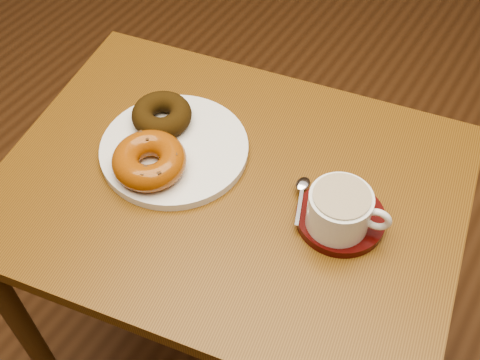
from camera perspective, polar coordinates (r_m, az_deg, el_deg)
The scene contains 8 objects.
ground at distance 1.73m, azimuth 12.50°, elevation -10.96°, with size 6.00×6.00×0.00m, color #54321A.
cafe_table at distance 1.09m, azimuth -0.89°, elevation -4.02°, with size 0.86×0.71×0.72m.
donut_plate at distance 1.05m, azimuth -6.24°, elevation 2.95°, with size 0.26×0.26×0.02m, color white.
donut_cinnamon at distance 1.07m, azimuth -7.43°, elevation 6.16°, with size 0.11×0.11×0.04m, color #311F09.
donut_caramel at distance 0.99m, azimuth -8.60°, elevation 1.85°, with size 0.15×0.15×0.05m.
saucer at distance 0.96m, azimuth 9.50°, elevation -3.57°, with size 0.14×0.14×0.02m, color #3D0908.
coffee_cup at distance 0.92m, azimuth 9.50°, elevation -2.80°, with size 0.13×0.10×0.07m.
teaspoon at distance 0.98m, azimuth 5.92°, elevation -0.77°, with size 0.04×0.09×0.01m.
Camera 1 is at (0.11, -0.87, 1.50)m, focal length 45.00 mm.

